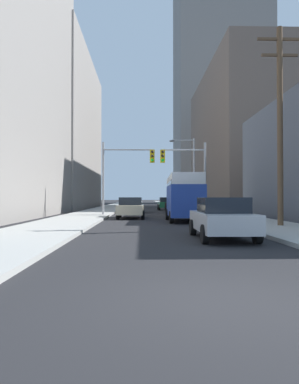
{
  "coord_description": "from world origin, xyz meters",
  "views": [
    {
      "loc": [
        -1.08,
        -5.16,
        1.53
      ],
      "look_at": [
        0.0,
        39.99,
        2.2
      ],
      "focal_mm": 33.24,
      "sensor_mm": 36.0,
      "label": 1
    }
  ],
  "objects_px": {
    "sedan_navy": "(133,205)",
    "sedan_green": "(166,204)",
    "sedan_silver": "(222,218)",
    "traffic_signal_near_left": "(126,166)",
    "cargo_van_blue": "(184,201)",
    "traffic_signal_near_right": "(186,166)",
    "city_bus": "(183,193)",
    "sedan_beige": "(131,208)"
  },
  "relations": [
    {
      "from": "sedan_navy",
      "to": "sedan_green",
      "type": "bearing_deg",
      "value": 62.13
    },
    {
      "from": "sedan_silver",
      "to": "traffic_signal_near_left",
      "type": "distance_m",
      "value": 16.84
    },
    {
      "from": "cargo_van_blue",
      "to": "traffic_signal_near_left",
      "type": "bearing_deg",
      "value": 121.29
    },
    {
      "from": "sedan_green",
      "to": "sedan_navy",
      "type": "bearing_deg",
      "value": -117.87
    },
    {
      "from": "sedan_silver",
      "to": "traffic_signal_near_right",
      "type": "distance_m",
      "value": 16.32
    },
    {
      "from": "cargo_van_blue",
      "to": "traffic_signal_near_right",
      "type": "relative_size",
      "value": 0.88
    },
    {
      "from": "city_bus",
      "to": "sedan_beige",
      "type": "height_order",
      "value": "city_bus"
    },
    {
      "from": "city_bus",
      "to": "sedan_silver",
      "type": "relative_size",
      "value": 2.75
    },
    {
      "from": "cargo_van_blue",
      "to": "sedan_navy",
      "type": "xyz_separation_m",
      "value": [
        -3.52,
        13.06,
        -0.52
      ]
    },
    {
      "from": "sedan_silver",
      "to": "sedan_navy",
      "type": "distance_m",
      "value": 22.8
    },
    {
      "from": "city_bus",
      "to": "sedan_beige",
      "type": "bearing_deg",
      "value": -125.89
    },
    {
      "from": "city_bus",
      "to": "sedan_silver",
      "type": "distance_m",
      "value": 19.11
    },
    {
      "from": "sedan_beige",
      "to": "sedan_green",
      "type": "xyz_separation_m",
      "value": [
        3.73,
        16.8,
        0.0
      ]
    },
    {
      "from": "sedan_navy",
      "to": "traffic_signal_near_right",
      "type": "xyz_separation_m",
      "value": [
        4.43,
        -6.52,
        3.27
      ]
    },
    {
      "from": "sedan_beige",
      "to": "traffic_signal_near_right",
      "type": "xyz_separation_m",
      "value": [
        4.36,
        3.11,
        3.27
      ]
    },
    {
      "from": "cargo_van_blue",
      "to": "traffic_signal_near_right",
      "type": "bearing_deg",
      "value": 82.15
    },
    {
      "from": "sedan_beige",
      "to": "sedan_green",
      "type": "height_order",
      "value": "same"
    },
    {
      "from": "city_bus",
      "to": "sedan_green",
      "type": "xyz_separation_m",
      "value": [
        -0.76,
        10.6,
        -1.16
      ]
    },
    {
      "from": "sedan_beige",
      "to": "traffic_signal_near_left",
      "type": "relative_size",
      "value": 0.71
    },
    {
      "from": "cargo_van_blue",
      "to": "sedan_silver",
      "type": "distance_m",
      "value": 9.45
    },
    {
      "from": "sedan_green",
      "to": "sedan_beige",
      "type": "bearing_deg",
      "value": -102.52
    },
    {
      "from": "sedan_silver",
      "to": "traffic_signal_near_left",
      "type": "bearing_deg",
      "value": 104.69
    },
    {
      "from": "traffic_signal_near_right",
      "to": "cargo_van_blue",
      "type": "bearing_deg",
      "value": -97.85
    },
    {
      "from": "sedan_silver",
      "to": "traffic_signal_near_left",
      "type": "relative_size",
      "value": 0.7
    },
    {
      "from": "traffic_signal_near_left",
      "to": "traffic_signal_near_right",
      "type": "distance_m",
      "value": 4.87
    },
    {
      "from": "city_bus",
      "to": "cargo_van_blue",
      "type": "height_order",
      "value": "city_bus"
    },
    {
      "from": "city_bus",
      "to": "sedan_silver",
      "type": "xyz_separation_m",
      "value": [
        -0.81,
        -19.06,
        -1.16
      ]
    },
    {
      "from": "cargo_van_blue",
      "to": "sedan_beige",
      "type": "distance_m",
      "value": 4.9
    },
    {
      "from": "sedan_beige",
      "to": "traffic_signal_near_right",
      "type": "distance_m",
      "value": 6.28
    },
    {
      "from": "city_bus",
      "to": "sedan_green",
      "type": "distance_m",
      "value": 10.69
    },
    {
      "from": "cargo_van_blue",
      "to": "sedan_silver",
      "type": "height_order",
      "value": "cargo_van_blue"
    },
    {
      "from": "sedan_navy",
      "to": "traffic_signal_near_left",
      "type": "xyz_separation_m",
      "value": [
        -0.45,
        -6.52,
        3.29
      ]
    },
    {
      "from": "city_bus",
      "to": "sedan_green",
      "type": "relative_size",
      "value": 2.74
    },
    {
      "from": "sedan_navy",
      "to": "sedan_green",
      "type": "relative_size",
      "value": 1.0
    },
    {
      "from": "cargo_van_blue",
      "to": "sedan_navy",
      "type": "bearing_deg",
      "value": 105.1
    },
    {
      "from": "sedan_green",
      "to": "traffic_signal_near_left",
      "type": "relative_size",
      "value": 0.7
    },
    {
      "from": "cargo_van_blue",
      "to": "sedan_green",
      "type": "xyz_separation_m",
      "value": [
        0.27,
        20.23,
        -0.52
      ]
    },
    {
      "from": "sedan_beige",
      "to": "sedan_navy",
      "type": "distance_m",
      "value": 9.63
    },
    {
      "from": "cargo_van_blue",
      "to": "sedan_beige",
      "type": "relative_size",
      "value": 1.24
    },
    {
      "from": "city_bus",
      "to": "sedan_navy",
      "type": "relative_size",
      "value": 2.74
    },
    {
      "from": "sedan_beige",
      "to": "sedan_navy",
      "type": "bearing_deg",
      "value": 90.36
    },
    {
      "from": "sedan_beige",
      "to": "traffic_signal_near_right",
      "type": "relative_size",
      "value": 0.71
    }
  ]
}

